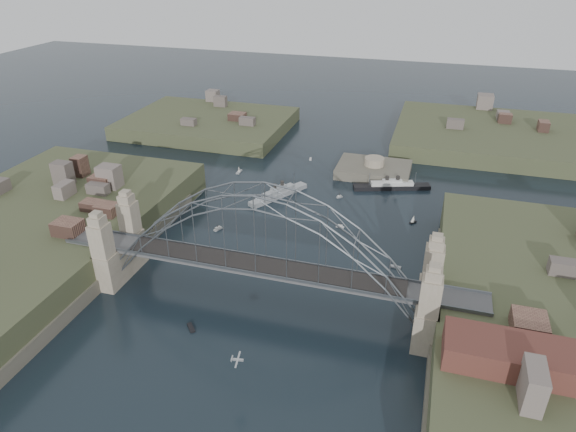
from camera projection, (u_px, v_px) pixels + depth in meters
The scene contains 19 objects.
ground at pixel (262, 301), 101.97m from camera, with size 500.00×500.00×0.00m, color black.
bridge at pixel (261, 248), 96.18m from camera, with size 84.00×13.80×24.60m.
shore_west at pixel (23, 249), 115.58m from camera, with size 50.50×90.00×12.00m.
headland_nw at pixel (209, 128), 196.00m from camera, with size 60.00×45.00×9.00m, color #3E4429.
headland_ne at pixel (496, 142), 181.93m from camera, with size 70.00×55.00×9.50m, color #3E4429.
fort_island at pixel (373, 175), 158.26m from camera, with size 22.00×16.00×9.40m.
wharf_shed at pixel (514, 356), 74.28m from camera, with size 20.00×8.00×4.00m, color #592D26.
naval_cruiser_near at pixel (279, 194), 143.49m from camera, with size 12.35×18.51×5.97m.
naval_cruiser_far at pixel (273, 135), 187.63m from camera, with size 6.36×15.56×5.26m.
ocean_liner at pixel (392, 186), 148.25m from camera, with size 22.03×10.02×5.46m.
aeroplane at pixel (236, 359), 77.87m from camera, with size 1.95×3.55×0.52m.
small_boat_a at pixel (218, 229), 127.24m from camera, with size 1.74×2.42×1.43m.
small_boat_b at pixel (340, 226), 128.22m from camera, with size 2.08×0.86×1.43m.
small_boat_c at pixel (191, 328), 94.53m from camera, with size 2.43×2.59×0.45m.
small_boat_d at pixel (413, 220), 130.01m from camera, with size 1.82×1.95×2.38m.
small_boat_e at pixel (239, 170), 158.96m from camera, with size 1.24×3.27×2.38m.
small_boat_f at pixel (339, 197), 143.23m from camera, with size 1.76×1.48×1.43m.
small_boat_h at pixel (310, 159), 168.85m from camera, with size 1.02×2.06×0.45m.
small_boat_i at pixel (395, 267), 112.36m from camera, with size 2.52×1.03×0.45m.
Camera 1 is at (28.53, -77.09, 62.89)m, focal length 31.86 mm.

